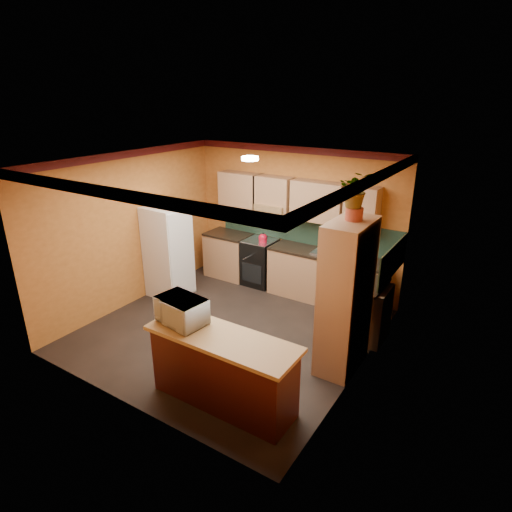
{
  "coord_description": "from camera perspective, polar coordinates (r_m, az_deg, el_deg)",
  "views": [
    {
      "loc": [
        3.59,
        -4.85,
        3.58
      ],
      "look_at": [
        0.2,
        0.45,
        1.18
      ],
      "focal_mm": 30.0,
      "sensor_mm": 36.0,
      "label": 1
    }
  ],
  "objects": [
    {
      "name": "sink",
      "position": [
        7.67,
        9.41,
        0.44
      ],
      "size": [
        0.48,
        0.4,
        0.03
      ],
      "primitive_type": "cube",
      "color": "silver",
      "rests_on": "countertop_back"
    },
    {
      "name": "microwave",
      "position": [
        5.34,
        -9.94,
        -7.16
      ],
      "size": [
        0.65,
        0.48,
        0.33
      ],
      "primitive_type": "imported",
      "rotation": [
        0.0,
        0.0,
        -0.14
      ],
      "color": "white",
      "rests_on": "bar_top"
    },
    {
      "name": "fern",
      "position": [
        5.39,
        13.22,
        8.65
      ],
      "size": [
        0.52,
        0.49,
        0.45
      ],
      "primitive_type": "imported",
      "rotation": [
        0.0,
        0.0,
        0.41
      ],
      "color": "#A57357",
      "rests_on": "fern_pot"
    },
    {
      "name": "breakfast_bar",
      "position": [
        5.35,
        -4.43,
        -15.14
      ],
      "size": [
        1.8,
        0.55,
        0.88
      ],
      "primitive_type": "cube",
      "color": "#491811",
      "rests_on": "ground"
    },
    {
      "name": "fern_pot",
      "position": [
        5.46,
        12.95,
        5.5
      ],
      "size": [
        0.22,
        0.22,
        0.16
      ],
      "primitive_type": "cylinder",
      "color": "#A13C27",
      "rests_on": "pantry"
    },
    {
      "name": "fridge",
      "position": [
        8.03,
        -11.63,
        0.6
      ],
      "size": [
        0.68,
        0.66,
        1.7
      ],
      "primitive_type": "cube",
      "color": "white",
      "rests_on": "ground"
    },
    {
      "name": "pantry",
      "position": [
        5.81,
        11.88,
        -5.4
      ],
      "size": [
        0.48,
        0.9,
        2.1
      ],
      "primitive_type": "cube",
      "color": "#A57357",
      "rests_on": "ground"
    },
    {
      "name": "room_shell",
      "position": [
        6.42,
        -2.2,
        7.46
      ],
      "size": [
        4.24,
        4.24,
        2.72
      ],
      "color": "black",
      "rests_on": "ground"
    },
    {
      "name": "bar_top",
      "position": [
        5.09,
        -4.58,
        -10.9
      ],
      "size": [
        1.9,
        0.65,
        0.05
      ],
      "primitive_type": "cube",
      "color": "tan",
      "rests_on": "breakfast_bar"
    },
    {
      "name": "stove",
      "position": [
        8.44,
        0.51,
        -0.82
      ],
      "size": [
        0.58,
        0.58,
        0.91
      ],
      "primitive_type": "cube",
      "color": "black",
      "rests_on": "ground"
    },
    {
      "name": "countertop_right",
      "position": [
        6.64,
        14.12,
        -3.6
      ],
      "size": [
        0.62,
        0.8,
        0.04
      ],
      "primitive_type": "cube",
      "color": "black",
      "rests_on": "base_cabinets_right"
    },
    {
      "name": "countertop_back",
      "position": [
        7.99,
        4.32,
        1.26
      ],
      "size": [
        3.65,
        0.62,
        0.04
      ],
      "primitive_type": "cube",
      "color": "black",
      "rests_on": "base_cabinets_back"
    },
    {
      "name": "base_cabinets_right",
      "position": [
        6.84,
        13.78,
        -7.11
      ],
      "size": [
        0.6,
        0.8,
        0.88
      ],
      "primitive_type": "cube",
      "color": "#A57357",
      "rests_on": "ground"
    },
    {
      "name": "kettle",
      "position": [
        8.17,
        0.93,
        2.49
      ],
      "size": [
        0.18,
        0.18,
        0.18
      ],
      "primitive_type": null,
      "rotation": [
        0.0,
        0.0,
        0.07
      ],
      "color": "red",
      "rests_on": "stove"
    },
    {
      "name": "base_cabinets_back",
      "position": [
        8.16,
        4.23,
        -1.79
      ],
      "size": [
        3.65,
        0.6,
        0.88
      ],
      "primitive_type": "cube",
      "color": "#A57357",
      "rests_on": "ground"
    }
  ]
}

